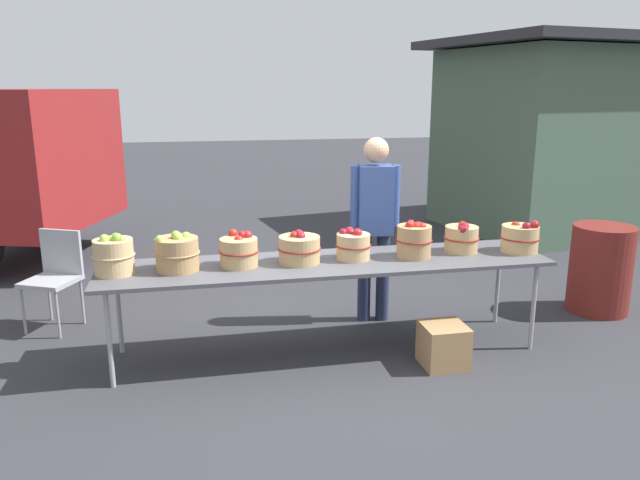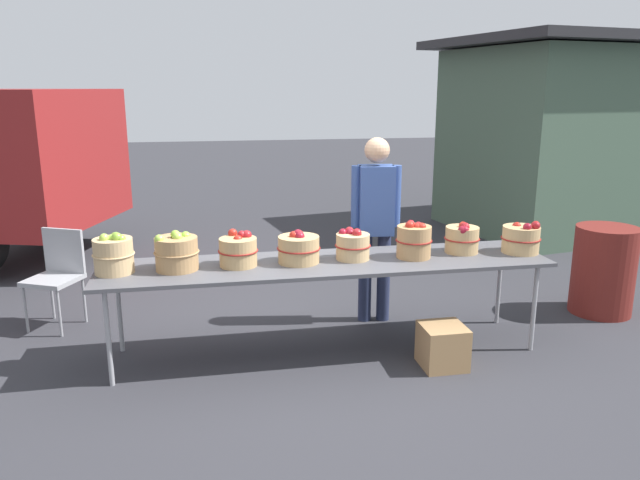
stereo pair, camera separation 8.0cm
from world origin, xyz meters
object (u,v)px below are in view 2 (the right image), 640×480
(apple_basket_red_0, at_px, (238,251))
(apple_basket_red_2, at_px, (353,245))
(apple_basket_red_3, at_px, (414,241))
(apple_basket_green_1, at_px, (177,252))
(vendor_adult, at_px, (376,215))
(apple_basket_red_4, at_px, (462,239))
(market_table, at_px, (327,265))
(folding_chair, at_px, (57,270))
(produce_crate, at_px, (443,346))
(apple_basket_green_0, at_px, (114,254))
(trash_barrel, at_px, (604,270))
(apple_basket_red_5, at_px, (521,239))
(apple_basket_red_1, at_px, (299,248))

(apple_basket_red_0, distance_m, apple_basket_red_2, 0.90)
(apple_basket_red_2, xyz_separation_m, apple_basket_red_3, (0.49, -0.05, 0.03))
(apple_basket_green_1, height_order, vendor_adult, vendor_adult)
(apple_basket_red_2, relative_size, apple_basket_red_3, 0.94)
(apple_basket_red_0, relative_size, apple_basket_red_4, 1.05)
(market_table, relative_size, apple_basket_red_0, 11.46)
(apple_basket_red_2, relative_size, apple_basket_red_4, 0.98)
(folding_chair, height_order, produce_crate, folding_chair)
(apple_basket_green_1, bearing_deg, apple_basket_green_0, 179.68)
(vendor_adult, xyz_separation_m, trash_barrel, (2.16, -0.22, -0.56))
(apple_basket_green_0, height_order, apple_basket_red_5, apple_basket_green_0)
(market_table, bearing_deg, produce_crate, -28.73)
(folding_chair, bearing_deg, apple_basket_red_0, -6.44)
(market_table, bearing_deg, apple_basket_red_5, -1.02)
(apple_basket_green_1, height_order, folding_chair, apple_basket_green_1)
(apple_basket_green_0, relative_size, apple_basket_green_1, 0.93)
(vendor_adult, bearing_deg, trash_barrel, -179.18)
(apple_basket_red_1, distance_m, trash_barrel, 2.99)
(apple_basket_green_0, xyz_separation_m, folding_chair, (-0.64, 0.99, -0.38))
(apple_basket_red_3, bearing_deg, apple_basket_red_4, 8.99)
(apple_basket_red_5, xyz_separation_m, produce_crate, (-0.81, -0.41, -0.70))
(apple_basket_red_4, bearing_deg, apple_basket_red_3, -171.01)
(apple_basket_red_0, height_order, apple_basket_red_2, apple_basket_red_0)
(apple_basket_red_5, bearing_deg, apple_basket_red_0, 178.76)
(apple_basket_red_0, relative_size, apple_basket_red_5, 0.96)
(apple_basket_red_5, relative_size, folding_chair, 0.37)
(apple_basket_red_0, bearing_deg, apple_basket_red_5, -1.24)
(market_table, height_order, apple_basket_red_1, apple_basket_red_1)
(apple_basket_red_1, distance_m, folding_chair, 2.26)
(apple_basket_green_0, bearing_deg, apple_basket_red_3, -0.33)
(market_table, xyz_separation_m, folding_chair, (-2.23, 0.99, -0.21))
(apple_basket_red_0, height_order, apple_basket_red_1, apple_basket_red_0)
(apple_basket_green_1, relative_size, produce_crate, 1.02)
(apple_basket_red_1, distance_m, apple_basket_red_4, 1.36)
(folding_chair, xyz_separation_m, trash_barrel, (4.94, -0.62, -0.09))
(apple_basket_red_4, distance_m, produce_crate, 0.93)
(apple_basket_green_0, relative_size, produce_crate, 0.95)
(apple_basket_green_0, xyz_separation_m, apple_basket_red_3, (2.30, -0.01, -0.00))
(folding_chair, relative_size, produce_crate, 2.63)
(apple_basket_red_4, bearing_deg, apple_basket_red_1, -178.35)
(apple_basket_green_1, bearing_deg, produce_crate, -12.83)
(vendor_adult, bearing_deg, apple_basket_red_5, 156.65)
(apple_basket_red_3, relative_size, folding_chair, 0.35)
(apple_basket_red_0, relative_size, folding_chair, 0.36)
(apple_basket_green_1, bearing_deg, apple_basket_red_2, 1.48)
(apple_basket_green_1, distance_m, apple_basket_red_1, 0.92)
(apple_basket_red_3, relative_size, vendor_adult, 0.18)
(apple_basket_red_2, relative_size, apple_basket_red_5, 0.89)
(market_table, distance_m, vendor_adult, 0.85)
(apple_basket_green_0, xyz_separation_m, apple_basket_red_4, (2.73, 0.06, -0.03))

